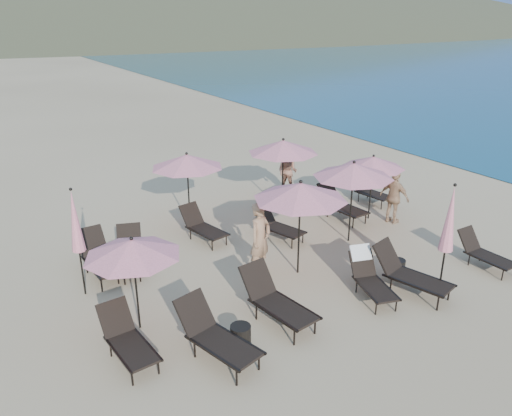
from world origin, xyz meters
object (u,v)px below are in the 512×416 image
umbrella_closed_1 (75,222)px  lounger_10 (340,204)px  beachgoer_b (288,171)px  beachgoer_c (394,197)px  umbrella_open_5 (373,162)px  lounger_6 (100,257)px  side_table_1 (397,268)px  lounger_7 (129,252)px  lounger_2 (276,300)px  side_table_0 (241,336)px  umbrella_open_2 (354,170)px  lounger_4 (409,273)px  lounger_0 (127,339)px  umbrella_open_1 (300,191)px  lounger_5 (484,252)px  lounger_3 (370,276)px  lounger_8 (202,226)px  umbrella_closed_0 (450,220)px  lounger_11 (369,190)px  umbrella_open_3 (187,161)px  lounger_1 (215,335)px  umbrella_open_4 (283,147)px  lounger_9 (277,225)px  beachgoer_a (260,239)px

umbrella_closed_1 → lounger_10: bearing=3.9°
beachgoer_b → beachgoer_c: 4.16m
umbrella_open_5 → lounger_6: bearing=175.1°
side_table_1 → lounger_7: bearing=145.6°
lounger_2 → side_table_0: (-1.05, -0.39, -0.27)m
umbrella_open_2 → lounger_4: bearing=-103.4°
lounger_0 → umbrella_open_1: (4.62, 1.07, 1.71)m
lounger_5 → umbrella_open_2: (-1.88, 2.93, 1.67)m
beachgoer_c → lounger_3: bearing=114.4°
lounger_2 → umbrella_closed_1: umbrella_closed_1 is taller
lounger_2 → side_table_0: 1.15m
lounger_10 → side_table_1: (-1.22, -3.60, -0.25)m
lounger_8 → umbrella_open_2: umbrella_open_2 is taller
lounger_6 → umbrella_closed_0: (6.29, -4.97, 1.41)m
lounger_11 → lounger_2: bearing=-155.5°
lounger_8 → lounger_3: bearing=-78.9°
umbrella_open_2 → umbrella_open_5: (1.63, 0.94, -0.25)m
umbrella_open_3 → side_table_0: (-1.58, -5.93, -1.79)m
lounger_8 → lounger_1: bearing=-124.7°
beachgoer_b → beachgoer_c: size_ratio=0.93×
lounger_6 → lounger_10: bearing=-5.4°
lounger_4 → beachgoer_b: bearing=62.0°
umbrella_open_4 → side_table_0: size_ratio=5.31×
umbrella_open_4 → lounger_3: bearing=-102.9°
lounger_10 → umbrella_open_3: (-4.28, 1.87, 1.55)m
umbrella_closed_0 → lounger_9: bearing=107.8°
lounger_0 → lounger_4: size_ratio=0.84×
beachgoer_b → lounger_3: bearing=-50.0°
lounger_7 → umbrella_open_1: 4.54m
umbrella_open_1 → beachgoer_a: 1.54m
umbrella_open_1 → beachgoer_b: umbrella_open_1 is taller
lounger_11 → side_table_0: size_ratio=3.57×
lounger_11 → beachgoer_a: (-5.75, -2.32, 0.49)m
umbrella_open_2 → beachgoer_a: 3.31m
lounger_9 → umbrella_closed_1: (-5.42, -0.26, 1.37)m
umbrella_closed_0 → lounger_5: bearing=10.6°
lounger_9 → side_table_1: 3.58m
lounger_9 → umbrella_open_3: umbrella_open_3 is taller
lounger_6 → beachgoer_c: beachgoer_c is taller
beachgoer_b → lounger_0: bearing=-82.2°
lounger_4 → lounger_8: 5.75m
beachgoer_c → umbrella_open_2: bearing=85.6°
lounger_5 → beachgoer_a: 5.66m
lounger_11 → umbrella_open_5: (-1.03, -1.11, 1.41)m
lounger_10 → umbrella_closed_1: bearing=178.5°
lounger_2 → side_table_1: lounger_2 is taller
lounger_4 → lounger_9: lounger_4 is taller
umbrella_closed_1 → beachgoer_b: bearing=23.3°
lounger_0 → lounger_3: (5.41, -0.60, 0.04)m
lounger_1 → lounger_2: size_ratio=0.99×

